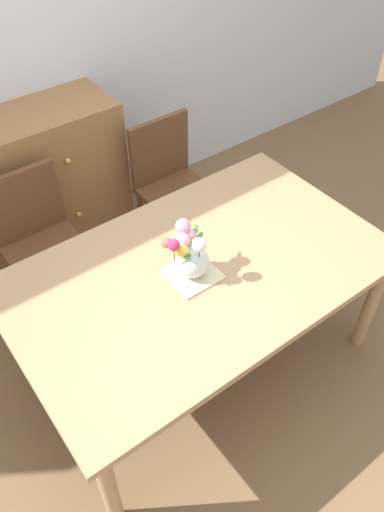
% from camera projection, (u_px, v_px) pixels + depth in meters
% --- Properties ---
extents(ground_plane, '(12.00, 12.00, 0.00)m').
position_uv_depth(ground_plane, '(198.00, 357.00, 2.88)').
color(ground_plane, brown).
extents(back_wall, '(7.00, 0.10, 2.80)m').
position_uv_depth(back_wall, '(26.00, 18.00, 2.81)').
color(back_wall, silver).
rests_on(back_wall, ground_plane).
extents(dining_table, '(1.79, 1.10, 0.73)m').
position_uv_depth(dining_table, '(200.00, 279.00, 2.42)').
color(dining_table, tan).
rests_on(dining_table, ground_plane).
extents(chair_left, '(0.42, 0.42, 0.90)m').
position_uv_depth(chair_left, '(39.00, 237.00, 2.83)').
color(chair_left, brown).
rests_on(chair_left, ground_plane).
extents(chair_right, '(0.42, 0.42, 0.90)m').
position_uv_depth(chair_right, '(170.00, 180.00, 3.22)').
color(chair_right, brown).
rests_on(chair_right, ground_plane).
extents(dresser, '(1.40, 0.47, 1.00)m').
position_uv_depth(dresser, '(14.00, 198.00, 3.11)').
color(dresser, olive).
rests_on(dresser, ground_plane).
extents(placemat, '(0.23, 0.23, 0.01)m').
position_uv_depth(placemat, '(192.00, 274.00, 2.34)').
color(placemat, beige).
rests_on(placemat, dining_table).
extents(flower_vase, '(0.23, 0.19, 0.27)m').
position_uv_depth(flower_vase, '(190.00, 255.00, 2.26)').
color(flower_vase, silver).
rests_on(flower_vase, placemat).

